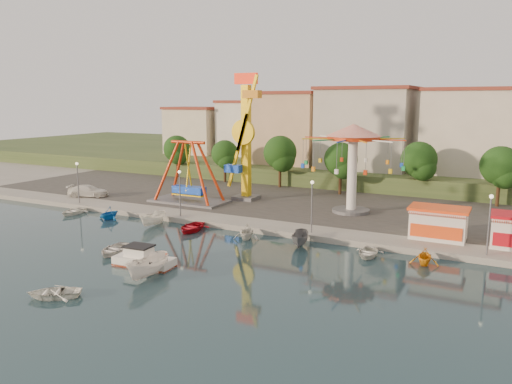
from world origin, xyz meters
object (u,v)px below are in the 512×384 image
Objects in this scene: rowboat_a at (114,249)px; wave_swinger at (353,148)px; van at (88,191)px; kamikaze_tower at (246,140)px; pirate_ship_ride at (189,173)px; skiff at (148,267)px; cabin_motorboat at (143,260)px.

wave_swinger is at bearing 45.77° from rowboat_a.
van is at bearing 128.08° from rowboat_a.
kamikaze_tower is 14.62m from wave_swinger.
pirate_ship_ride reaches higher than van.
wave_swinger reaches higher than rowboat_a.
skiff is (12.51, -23.44, -3.50)m from pirate_ship_ride.
kamikaze_tower is at bearing 77.20° from rowboat_a.
van is at bearing -167.70° from pirate_ship_ride.
pirate_ship_ride is 1.84× the size of van.
skiff is (-7.93, -27.26, -7.30)m from wave_swinger.
kamikaze_tower is 3.09× the size of cabin_motorboat.
van reaches higher than rowboat_a.
rowboat_a is 26.32m from van.
wave_swinger is at bearing 63.42° from cabin_motorboat.
rowboat_a is (-14.76, -23.76, -7.79)m from wave_swinger.
cabin_motorboat is (4.38, -26.14, -8.10)m from kamikaze_tower.
kamikaze_tower is 4.21× the size of rowboat_a.
pirate_ship_ride reaches higher than rowboat_a.
wave_swinger is 2.96× the size of rowboat_a.
pirate_ship_ride is 2.16× the size of skiff.
cabin_motorboat is 3.12m from skiff.
wave_swinger is 28.23m from cabin_motorboat.
van is (-20.47, -7.99, -7.20)m from kamikaze_tower.
van is (-20.29, 16.75, 0.98)m from rowboat_a.
pirate_ship_ride is at bearing 111.11° from cabin_motorboat.
pirate_ship_ride is 21.14m from wave_swinger.
wave_swinger is at bearing -100.91° from van.
wave_swinger is at bearing 10.61° from pirate_ship_ride.
rowboat_a is at bearing -121.85° from wave_swinger.
pirate_ship_ride is 26.79m from skiff.
pirate_ship_ride is 21.10m from rowboat_a.
skiff is (2.28, -2.10, 0.40)m from cabin_motorboat.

